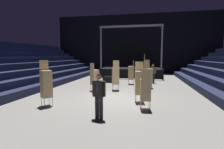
# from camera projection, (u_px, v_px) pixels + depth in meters

# --- Properties ---
(ground_plane) EXTENTS (22.00, 30.00, 0.10)m
(ground_plane) POSITION_uv_depth(u_px,v_px,m) (114.00, 99.00, 9.51)
(ground_plane) COLOR slate
(arena_end_wall) EXTENTS (22.00, 0.30, 8.00)m
(arena_end_wall) POSITION_uv_depth(u_px,v_px,m) (134.00, 44.00, 23.70)
(arena_end_wall) COLOR black
(arena_end_wall) RESTS_ON ground_plane
(bleacher_bank_left) EXTENTS (6.00, 24.00, 3.60)m
(bleacher_bank_left) POSITION_uv_depth(u_px,v_px,m) (3.00, 64.00, 11.86)
(bleacher_bank_left) COLOR #191E38
(bleacher_bank_left) RESTS_ON ground_plane
(stage_riser) EXTENTS (6.89, 3.58, 5.52)m
(stage_riser) POSITION_uv_depth(u_px,v_px,m) (131.00, 72.00, 19.85)
(stage_riser) COLOR black
(stage_riser) RESTS_ON ground_plane
(man_with_tie) EXTENTS (0.57, 0.33, 1.71)m
(man_with_tie) POSITION_uv_depth(u_px,v_px,m) (99.00, 93.00, 6.35)
(man_with_tie) COLOR black
(man_with_tie) RESTS_ON ground_plane
(chair_stack_front_left) EXTENTS (0.56, 0.56, 2.05)m
(chair_stack_front_left) POSITION_uv_depth(u_px,v_px,m) (116.00, 75.00, 11.78)
(chair_stack_front_left) COLOR #B2B5BA
(chair_stack_front_left) RESTS_ON ground_plane
(chair_stack_front_right) EXTENTS (0.44, 0.44, 2.48)m
(chair_stack_front_right) POSITION_uv_depth(u_px,v_px,m) (147.00, 69.00, 14.13)
(chair_stack_front_right) COLOR #B2B5BA
(chair_stack_front_right) RESTS_ON ground_plane
(chair_stack_mid_left) EXTENTS (0.49, 0.49, 1.88)m
(chair_stack_mid_left) POSITION_uv_depth(u_px,v_px,m) (149.00, 75.00, 12.54)
(chair_stack_mid_left) COLOR #B2B5BA
(chair_stack_mid_left) RESTS_ON ground_plane
(chair_stack_mid_right) EXTENTS (0.48, 0.48, 1.79)m
(chair_stack_mid_right) POSITION_uv_depth(u_px,v_px,m) (145.00, 89.00, 7.50)
(chair_stack_mid_right) COLOR #B2B5BA
(chair_stack_mid_right) RESTS_ON ground_plane
(chair_stack_mid_centre) EXTENTS (0.62, 0.62, 2.14)m
(chair_stack_mid_centre) POSITION_uv_depth(u_px,v_px,m) (46.00, 83.00, 8.03)
(chair_stack_mid_centre) COLOR #B2B5BA
(chair_stack_mid_centre) RESTS_ON ground_plane
(chair_stack_rear_left) EXTENTS (0.51, 0.51, 2.05)m
(chair_stack_rear_left) POSITION_uv_depth(u_px,v_px,m) (140.00, 82.00, 8.67)
(chair_stack_rear_left) COLOR #B2B5BA
(chair_stack_rear_left) RESTS_ON ground_plane
(chair_stack_rear_right) EXTENTS (0.62, 0.62, 1.88)m
(chair_stack_rear_right) POSITION_uv_depth(u_px,v_px,m) (94.00, 77.00, 11.59)
(chair_stack_rear_right) COLOR #B2B5BA
(chair_stack_rear_right) RESTS_ON ground_plane
(chair_stack_rear_centre) EXTENTS (0.45, 0.45, 1.96)m
(chair_stack_rear_centre) POSITION_uv_depth(u_px,v_px,m) (131.00, 72.00, 14.30)
(chair_stack_rear_centre) COLOR #B2B5BA
(chair_stack_rear_centre) RESTS_ON ground_plane
(crew_worker_near_stage) EXTENTS (0.57, 0.24, 1.66)m
(crew_worker_near_stage) POSITION_uv_depth(u_px,v_px,m) (153.00, 72.00, 14.95)
(crew_worker_near_stage) COLOR black
(crew_worker_near_stage) RESTS_ON ground_plane
(equipment_road_case) EXTENTS (1.04, 0.84, 0.53)m
(equipment_road_case) POSITION_uv_depth(u_px,v_px,m) (109.00, 79.00, 15.44)
(equipment_road_case) COLOR black
(equipment_road_case) RESTS_ON ground_plane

